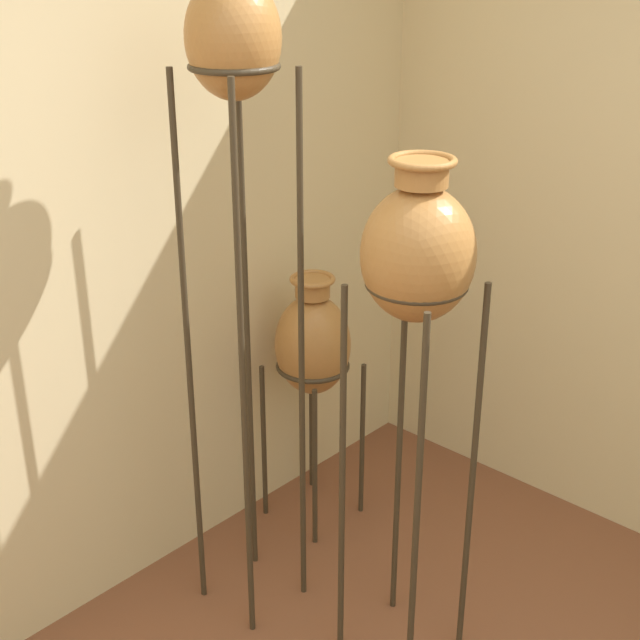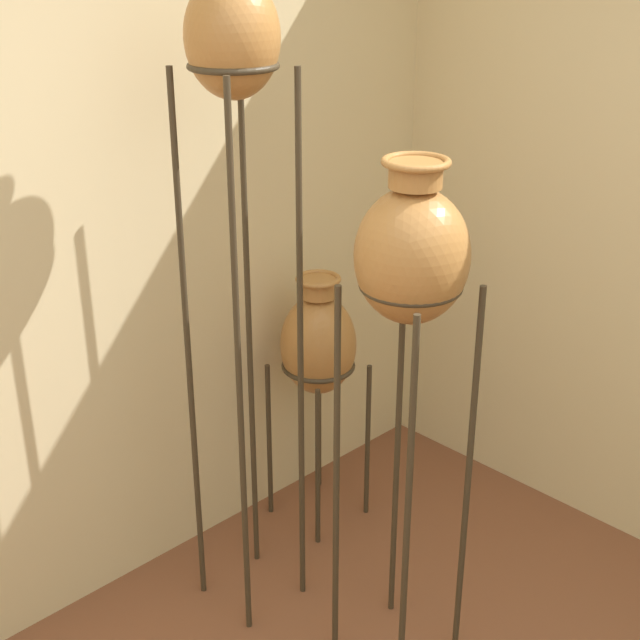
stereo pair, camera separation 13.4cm
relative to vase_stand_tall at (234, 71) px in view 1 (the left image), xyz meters
name	(u,v)px [view 1 (the left image)]	position (x,y,z in m)	size (l,w,h in m)	color
vase_stand_tall	(234,71)	(0.00, 0.00, 0.00)	(0.28, 0.28, 2.18)	#382D1E
vase_stand_medium	(418,264)	(0.15, -0.56, -0.48)	(0.32, 0.32, 1.67)	#382D1E
vase_stand_short	(313,346)	(0.51, 0.18, -1.09)	(0.30, 0.30, 1.05)	#382D1E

